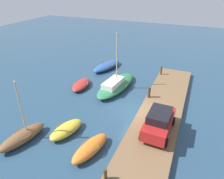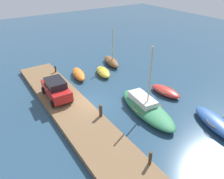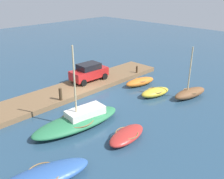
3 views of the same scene
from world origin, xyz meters
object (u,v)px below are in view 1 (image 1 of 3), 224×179
at_px(sailboat_green, 116,85).
at_px(mooring_post_mid_west, 149,92).
at_px(rowboat_orange, 90,148).
at_px(parked_car, 159,122).
at_px(dinghy_yellow, 66,129).
at_px(mooring_post_west, 105,174).
at_px(mooring_post_mid_east, 161,70).
at_px(rowboat_red, 81,85).
at_px(rowboat_brown, 23,136).
at_px(motorboat_blue, 107,66).

bearing_deg(sailboat_green, mooring_post_mid_west, -100.42).
relative_size(sailboat_green, rowboat_orange, 2.00).
bearing_deg(mooring_post_mid_west, sailboat_green, 73.44).
bearing_deg(mooring_post_mid_west, parked_car, -158.39).
xyz_separation_m(dinghy_yellow, parked_car, (2.38, -6.41, 0.96)).
relative_size(mooring_post_west, mooring_post_mid_east, 0.77).
relative_size(mooring_post_mid_west, mooring_post_mid_east, 1.09).
height_order(rowboat_orange, mooring_post_west, mooring_post_west).
xyz_separation_m(rowboat_orange, dinghy_yellow, (1.02, 2.60, -0.02)).
relative_size(rowboat_orange, dinghy_yellow, 1.10).
distance_m(rowboat_red, parked_car, 10.40).
bearing_deg(sailboat_green, mooring_post_west, -154.77).
bearing_deg(sailboat_green, mooring_post_mid_east, -33.15).
distance_m(rowboat_brown, dinghy_yellow, 3.08).
xyz_separation_m(motorboat_blue, mooring_post_west, (-15.80, -7.01, 0.40)).
distance_m(sailboat_green, rowboat_orange, 9.41).
xyz_separation_m(rowboat_brown, rowboat_orange, (0.92, -5.00, -0.06)).
bearing_deg(rowboat_brown, sailboat_green, -6.05).
relative_size(rowboat_orange, mooring_post_mid_west, 3.36).
distance_m(dinghy_yellow, mooring_post_mid_west, 8.43).
xyz_separation_m(dinghy_yellow, mooring_post_mid_west, (7.07, -4.55, 0.58)).
distance_m(rowboat_brown, mooring_post_mid_east, 16.38).
bearing_deg(sailboat_green, rowboat_orange, -162.40).
height_order(sailboat_green, mooring_post_mid_west, sailboat_green).
distance_m(sailboat_green, motorboat_blue, 5.71).
height_order(rowboat_brown, motorboat_blue, rowboat_brown).
relative_size(rowboat_red, parked_car, 0.86).
bearing_deg(rowboat_brown, rowboat_red, 13.87).
relative_size(sailboat_green, mooring_post_mid_east, 7.32).
relative_size(rowboat_red, mooring_post_mid_east, 3.47).
xyz_separation_m(rowboat_brown, motorboat_blue, (14.88, 0.05, -0.05)).
relative_size(mooring_post_mid_west, parked_car, 0.27).
bearing_deg(rowboat_red, rowboat_orange, -152.23).
distance_m(rowboat_red, mooring_post_west, 12.34).
height_order(dinghy_yellow, mooring_post_west, mooring_post_west).
distance_m(mooring_post_west, parked_car, 5.58).
distance_m(dinghy_yellow, mooring_post_west, 5.39).
bearing_deg(sailboat_green, rowboat_red, 114.54).
distance_m(motorboat_blue, parked_car, 13.82).
relative_size(rowboat_red, mooring_post_west, 4.53).
distance_m(sailboat_green, mooring_post_west, 11.71).
bearing_deg(parked_car, sailboat_green, 46.28).
bearing_deg(motorboat_blue, rowboat_orange, -145.91).
relative_size(rowboat_brown, dinghy_yellow, 1.46).
height_order(rowboat_brown, mooring_post_mid_east, rowboat_brown).
bearing_deg(rowboat_orange, motorboat_blue, 31.82).
bearing_deg(dinghy_yellow, mooring_post_mid_west, -19.31).
bearing_deg(mooring_post_mid_west, rowboat_red, 90.36).
height_order(sailboat_green, rowboat_orange, sailboat_green).
distance_m(sailboat_green, rowboat_red, 3.76).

